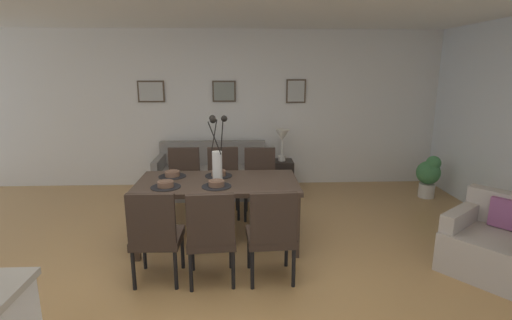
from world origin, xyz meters
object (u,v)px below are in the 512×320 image
dining_chair_far_right (223,178)px  dining_chair_near_right (184,179)px  centerpiece_vase (217,156)px  table_lamp (282,138)px  bowl_far_right (219,173)px  bowl_near_right (172,173)px  dining_chair_near_left (155,232)px  bowl_far_left (216,183)px  armchair (496,244)px  dining_chair_mid_right (260,179)px  framed_picture_center (224,91)px  dining_chair_far_left (211,233)px  dining_chair_mid_left (272,231)px  sofa (212,176)px  potted_plant (429,174)px  framed_picture_right (296,91)px  bowl_near_left (166,184)px  dining_table (218,188)px  framed_picture_left (151,92)px  side_table (282,176)px

dining_chair_far_right → dining_chair_near_right: bearing=-179.5°
centerpiece_vase → table_lamp: centerpiece_vase is taller
dining_chair_far_right → bowl_far_right: dining_chair_far_right is taller
bowl_near_right → dining_chair_near_left: bearing=-89.3°
dining_chair_near_right → bowl_far_left: dining_chair_near_right is taller
bowl_near_right → table_lamp: bearing=48.2°
centerpiece_vase → armchair: bearing=-15.7°
dining_chair_mid_right → dining_chair_near_right: bearing=177.4°
dining_chair_near_right → framed_picture_center: (0.52, 1.41, 1.09)m
dining_chair_far_left → dining_chair_far_right: size_ratio=1.00×
dining_chair_mid_left → armchair: dining_chair_mid_left is taller
bowl_far_right → sofa: 1.70m
dining_chair_near_right → potted_plant: 3.75m
dining_chair_near_right → potted_plant: (3.70, 0.57, -0.14)m
dining_chair_mid_left → framed_picture_center: bearing=99.7°
framed_picture_right → potted_plant: framed_picture_right is taller
bowl_near_left → sofa: 2.12m
bowl_far_right → potted_plant: bowl_far_right is taller
dining_chair_near_right → centerpiece_vase: bearing=-59.8°
dining_chair_mid_left → table_lamp: 2.78m
bowl_near_right → framed_picture_right: framed_picture_right is taller
bowl_near_right → bowl_far_right: same height
centerpiece_vase → bowl_far_left: centerpiece_vase is taller
dining_table → framed_picture_left: bearing=117.5°
side_table → table_lamp: size_ratio=1.02×
bowl_far_left → framed_picture_left: 2.90m
armchair → framed_picture_left: framed_picture_left is taller
dining_chair_far_right → armchair: bearing=-31.3°
dining_chair_near_left → sofa: dining_chair_near_left is taller
bowl_far_left → table_lamp: size_ratio=0.33×
dining_chair_near_right → dining_chair_far_left: (0.50, -1.78, 0.00)m
bowl_near_right → framed_picture_center: bearing=75.6°
table_lamp → framed_picture_right: size_ratio=1.30×
dining_chair_far_right → dining_table: bearing=-91.5°
sofa → potted_plant: (3.38, -0.36, 0.09)m
dining_chair_near_right → framed_picture_right: 2.48m
dining_chair_far_left → sofa: bearing=93.9°
dining_chair_near_left → bowl_near_left: size_ratio=5.41×
bowl_near_right → armchair: (3.31, -0.98, -0.49)m
bowl_far_left → sofa: (-0.20, 2.03, -0.50)m
centerpiece_vase → bowl_near_right: bearing=159.1°
side_table → framed_picture_center: (-0.93, 0.45, 1.35)m
armchair → framed_picture_center: framed_picture_center is taller
bowl_near_right → framed_picture_left: bearing=107.5°
side_table → dining_chair_near_left: bearing=-118.3°
bowl_far_right → potted_plant: size_ratio=0.25×
dining_chair_near_left → framed_picture_left: framed_picture_left is taller
bowl_near_left → framed_picture_center: size_ratio=0.44×
dining_chair_near_left → armchair: 3.30m
bowl_near_left → bowl_near_right: (0.00, 0.41, 0.00)m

